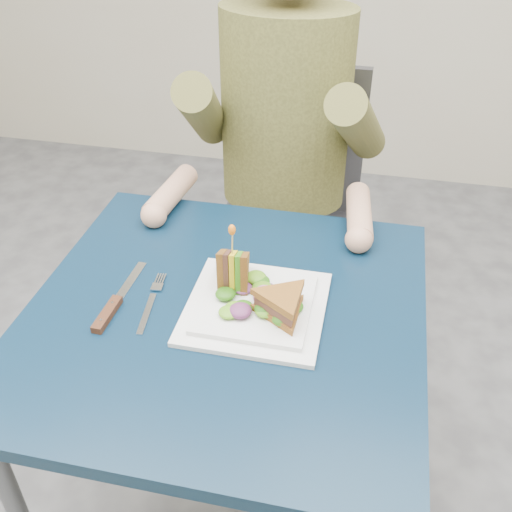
% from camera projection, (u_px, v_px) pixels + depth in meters
% --- Properties ---
extents(table, '(0.75, 0.75, 0.73)m').
position_uv_depth(table, '(226.00, 340.00, 1.18)').
color(table, black).
rests_on(table, ground).
extents(chair, '(0.42, 0.40, 0.93)m').
position_uv_depth(chair, '(288.00, 201.00, 1.83)').
color(chair, '#47474C').
rests_on(chair, ground).
extents(diner, '(0.54, 0.59, 0.74)m').
position_uv_depth(diner, '(285.00, 96.00, 1.52)').
color(diner, '#4E4E23').
rests_on(diner, chair).
extents(plate, '(0.26, 0.26, 0.02)m').
position_uv_depth(plate, '(256.00, 306.00, 1.13)').
color(plate, white).
rests_on(plate, table).
extents(sandwich_flat, '(0.17, 0.17, 0.05)m').
position_uv_depth(sandwich_flat, '(282.00, 304.00, 1.08)').
color(sandwich_flat, brown).
rests_on(sandwich_flat, plate).
extents(sandwich_upright, '(0.08, 0.13, 0.13)m').
position_uv_depth(sandwich_upright, '(233.00, 270.00, 1.15)').
color(sandwich_upright, brown).
rests_on(sandwich_upright, plate).
extents(fork, '(0.03, 0.18, 0.01)m').
position_uv_depth(fork, '(150.00, 304.00, 1.15)').
color(fork, silver).
rests_on(fork, table).
extents(knife, '(0.02, 0.22, 0.02)m').
position_uv_depth(knife, '(112.00, 308.00, 1.13)').
color(knife, silver).
rests_on(knife, table).
extents(toothpick, '(0.01, 0.01, 0.06)m').
position_uv_depth(toothpick, '(232.00, 242.00, 1.11)').
color(toothpick, tan).
rests_on(toothpick, sandwich_upright).
extents(toothpick_frill, '(0.01, 0.01, 0.02)m').
position_uv_depth(toothpick_frill, '(232.00, 230.00, 1.10)').
color(toothpick_frill, orange).
rests_on(toothpick_frill, sandwich_upright).
extents(lettuce_spill, '(0.15, 0.13, 0.02)m').
position_uv_depth(lettuce_spill, '(259.00, 295.00, 1.13)').
color(lettuce_spill, '#337A14').
rests_on(lettuce_spill, plate).
extents(onion_ring, '(0.04, 0.04, 0.02)m').
position_uv_depth(onion_ring, '(264.00, 295.00, 1.12)').
color(onion_ring, '#9E4C7A').
rests_on(onion_ring, plate).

